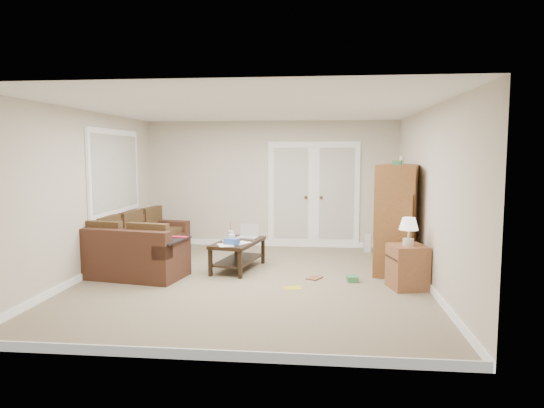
# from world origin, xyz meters

# --- Properties ---
(floor) EXTENTS (5.50, 5.50, 0.00)m
(floor) POSITION_xyz_m (0.00, 0.00, 0.00)
(floor) COLOR gray
(floor) RESTS_ON ground
(ceiling) EXTENTS (5.00, 5.50, 0.02)m
(ceiling) POSITION_xyz_m (0.00, 0.00, 2.50)
(ceiling) COLOR white
(ceiling) RESTS_ON wall_back
(wall_left) EXTENTS (0.02, 5.50, 2.50)m
(wall_left) POSITION_xyz_m (-2.50, 0.00, 1.25)
(wall_left) COLOR beige
(wall_left) RESTS_ON floor
(wall_right) EXTENTS (0.02, 5.50, 2.50)m
(wall_right) POSITION_xyz_m (2.50, 0.00, 1.25)
(wall_right) COLOR beige
(wall_right) RESTS_ON floor
(wall_back) EXTENTS (5.00, 0.02, 2.50)m
(wall_back) POSITION_xyz_m (0.00, 2.75, 1.25)
(wall_back) COLOR beige
(wall_back) RESTS_ON floor
(wall_front) EXTENTS (5.00, 0.02, 2.50)m
(wall_front) POSITION_xyz_m (0.00, -2.75, 1.25)
(wall_front) COLOR beige
(wall_front) RESTS_ON floor
(baseboards) EXTENTS (5.00, 5.50, 0.10)m
(baseboards) POSITION_xyz_m (0.00, 0.00, 0.05)
(baseboards) COLOR white
(baseboards) RESTS_ON floor
(french_doors) EXTENTS (1.80, 0.05, 2.13)m
(french_doors) POSITION_xyz_m (0.85, 2.71, 1.04)
(french_doors) COLOR white
(french_doors) RESTS_ON floor
(window_left) EXTENTS (0.05, 1.92, 1.42)m
(window_left) POSITION_xyz_m (-2.46, 1.00, 1.55)
(window_left) COLOR white
(window_left) RESTS_ON wall_left
(sectional_sofa) EXTENTS (1.77, 2.73, 0.77)m
(sectional_sofa) POSITION_xyz_m (-1.99, 0.68, 0.30)
(sectional_sofa) COLOR #48291B
(sectional_sofa) RESTS_ON floor
(coffee_table) EXTENTS (0.79, 1.23, 0.78)m
(coffee_table) POSITION_xyz_m (-0.31, 0.70, 0.25)
(coffee_table) COLOR black
(coffee_table) RESTS_ON floor
(tv_armoire) EXTENTS (0.84, 1.17, 1.82)m
(tv_armoire) POSITION_xyz_m (2.20, 0.78, 0.86)
(tv_armoire) COLOR brown
(tv_armoire) RESTS_ON floor
(side_cabinet) EXTENTS (0.57, 0.57, 0.99)m
(side_cabinet) POSITION_xyz_m (2.20, -0.16, 0.36)
(side_cabinet) COLOR brown
(side_cabinet) RESTS_ON floor
(space_heater) EXTENTS (0.16, 0.14, 0.33)m
(space_heater) POSITION_xyz_m (1.89, 2.32, 0.16)
(space_heater) COLOR silver
(space_heater) RESTS_ON floor
(floor_magazine) EXTENTS (0.29, 0.25, 0.01)m
(floor_magazine) POSITION_xyz_m (0.63, -0.31, 0.00)
(floor_magazine) COLOR gold
(floor_magazine) RESTS_ON floor
(floor_greenbox) EXTENTS (0.17, 0.22, 0.08)m
(floor_greenbox) POSITION_xyz_m (1.47, 0.14, 0.04)
(floor_greenbox) COLOR #3A7F4D
(floor_greenbox) RESTS_ON floor
(floor_book) EXTENTS (0.27, 0.30, 0.02)m
(floor_book) POSITION_xyz_m (0.84, 0.28, 0.01)
(floor_book) COLOR brown
(floor_book) RESTS_ON floor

